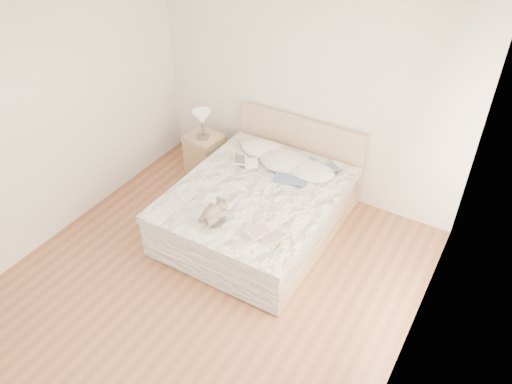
% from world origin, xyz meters
% --- Properties ---
extents(floor, '(4.00, 4.50, 0.00)m').
position_xyz_m(floor, '(0.00, 0.00, 0.00)').
color(floor, brown).
rests_on(floor, ground).
extents(ceiling, '(4.00, 4.50, 0.00)m').
position_xyz_m(ceiling, '(0.00, 0.00, 2.70)').
color(ceiling, white).
rests_on(ceiling, ground).
extents(wall_back, '(4.00, 0.02, 2.70)m').
position_xyz_m(wall_back, '(0.00, 2.25, 1.35)').
color(wall_back, silver).
rests_on(wall_back, ground).
extents(wall_left, '(0.02, 4.50, 2.70)m').
position_xyz_m(wall_left, '(-2.00, 0.00, 1.35)').
color(wall_left, silver).
rests_on(wall_left, ground).
extents(wall_right, '(0.02, 4.50, 2.70)m').
position_xyz_m(wall_right, '(2.00, 0.00, 1.35)').
color(wall_right, silver).
rests_on(wall_right, ground).
extents(window, '(0.02, 1.30, 1.10)m').
position_xyz_m(window, '(1.99, 0.30, 1.45)').
color(window, white).
rests_on(window, wall_right).
extents(bed, '(1.72, 2.14, 1.00)m').
position_xyz_m(bed, '(0.00, 1.19, 0.31)').
color(bed, tan).
rests_on(bed, floor).
extents(nightstand, '(0.50, 0.45, 0.56)m').
position_xyz_m(nightstand, '(-1.23, 1.82, 0.28)').
color(nightstand, tan).
rests_on(nightstand, floor).
extents(table_lamp, '(0.29, 0.29, 0.39)m').
position_xyz_m(table_lamp, '(-1.21, 1.79, 0.84)').
color(table_lamp, '#524C47').
rests_on(table_lamp, nightstand).
extents(pillow_left, '(0.60, 0.46, 0.16)m').
position_xyz_m(pillow_left, '(-0.33, 1.83, 0.64)').
color(pillow_left, white).
rests_on(pillow_left, bed).
extents(pillow_middle, '(0.72, 0.56, 0.20)m').
position_xyz_m(pillow_middle, '(0.05, 1.73, 0.64)').
color(pillow_middle, silver).
rests_on(pillow_middle, bed).
extents(pillow_right, '(0.60, 0.46, 0.17)m').
position_xyz_m(pillow_right, '(0.39, 1.70, 0.64)').
color(pillow_right, silver).
rests_on(pillow_right, bed).
extents(blouse, '(0.76, 0.79, 0.02)m').
position_xyz_m(blouse, '(0.21, 1.65, 0.63)').
color(blouse, '#3A4A72').
rests_on(blouse, bed).
extents(photo_book, '(0.40, 0.38, 0.02)m').
position_xyz_m(photo_book, '(-0.37, 1.49, 0.63)').
color(photo_book, white).
rests_on(photo_book, bed).
extents(childrens_book, '(0.43, 0.36, 0.02)m').
position_xyz_m(childrens_book, '(0.48, 0.50, 0.63)').
color(childrens_book, beige).
rests_on(childrens_book, bed).
extents(teddy_bear, '(0.24, 0.33, 0.17)m').
position_xyz_m(teddy_bear, '(-0.12, 0.41, 0.65)').
color(teddy_bear, '#6B5E4F').
rests_on(teddy_bear, bed).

